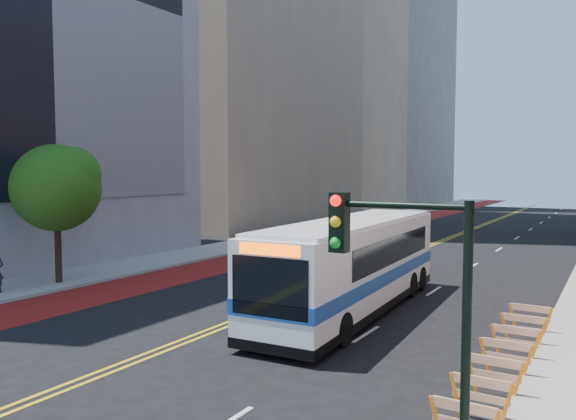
{
  "coord_description": "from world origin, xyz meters",
  "views": [
    {
      "loc": [
        12.12,
        -11.5,
        5.56
      ],
      "look_at": [
        0.51,
        8.0,
        3.98
      ],
      "focal_mm": 35.0,
      "sensor_mm": 36.0,
      "label": 1
    }
  ],
  "objects_px": {
    "transit_bus": "(354,264)",
    "car_a": "(321,243)",
    "car_b": "(358,233)",
    "car_c": "(402,225)",
    "street_tree": "(58,184)",
    "traffic_signal": "(406,295)"
  },
  "relations": [
    {
      "from": "street_tree",
      "to": "transit_bus",
      "type": "relative_size",
      "value": 0.5
    },
    {
      "from": "car_c",
      "to": "transit_bus",
      "type": "bearing_deg",
      "value": -83.76
    },
    {
      "from": "street_tree",
      "to": "car_a",
      "type": "distance_m",
      "value": 17.13
    },
    {
      "from": "car_a",
      "to": "street_tree",
      "type": "bearing_deg",
      "value": -131.94
    },
    {
      "from": "car_a",
      "to": "car_b",
      "type": "distance_m",
      "value": 7.37
    },
    {
      "from": "transit_bus",
      "to": "car_b",
      "type": "bearing_deg",
      "value": 110.24
    },
    {
      "from": "street_tree",
      "to": "car_b",
      "type": "bearing_deg",
      "value": 75.73
    },
    {
      "from": "street_tree",
      "to": "car_c",
      "type": "relative_size",
      "value": 1.48
    },
    {
      "from": "traffic_signal",
      "to": "transit_bus",
      "type": "bearing_deg",
      "value": 117.22
    },
    {
      "from": "transit_bus",
      "to": "car_a",
      "type": "height_order",
      "value": "transit_bus"
    },
    {
      "from": "transit_bus",
      "to": "car_a",
      "type": "bearing_deg",
      "value": 119.5
    },
    {
      "from": "traffic_signal",
      "to": "transit_bus",
      "type": "height_order",
      "value": "traffic_signal"
    },
    {
      "from": "car_a",
      "to": "car_c",
      "type": "bearing_deg",
      "value": 70.05
    },
    {
      "from": "street_tree",
      "to": "traffic_signal",
      "type": "relative_size",
      "value": 1.32
    },
    {
      "from": "transit_bus",
      "to": "car_c",
      "type": "height_order",
      "value": "transit_bus"
    },
    {
      "from": "traffic_signal",
      "to": "car_c",
      "type": "relative_size",
      "value": 1.12
    },
    {
      "from": "street_tree",
      "to": "car_b",
      "type": "distance_m",
      "value": 23.83
    },
    {
      "from": "car_b",
      "to": "car_c",
      "type": "bearing_deg",
      "value": 64.74
    },
    {
      "from": "car_a",
      "to": "car_c",
      "type": "xyz_separation_m",
      "value": [
        0.07,
        15.88,
        -0.11
      ]
    },
    {
      "from": "car_a",
      "to": "traffic_signal",
      "type": "bearing_deg",
      "value": -79.75
    },
    {
      "from": "traffic_signal",
      "to": "car_c",
      "type": "height_order",
      "value": "traffic_signal"
    },
    {
      "from": "car_a",
      "to": "car_b",
      "type": "relative_size",
      "value": 1.06
    }
  ]
}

